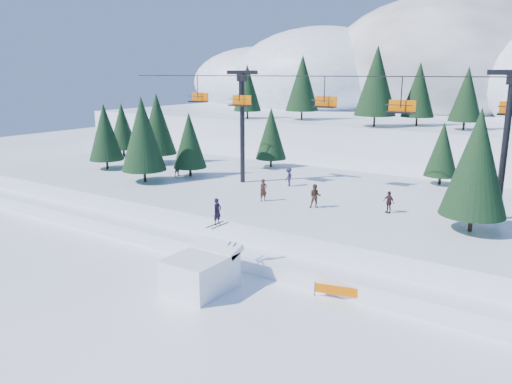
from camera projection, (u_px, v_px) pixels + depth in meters
The scene contains 10 objects.
ground at pixel (189, 300), 28.32m from camera, with size 160.00×160.00×0.00m, color white.
mid_shelf at pixel (329, 209), 42.57m from camera, with size 70.00×22.00×2.50m, color white.
berm at pixel (265, 250), 34.65m from camera, with size 70.00×6.00×1.10m, color white.
mountain_ridge at pixel (441, 90), 88.06m from camera, with size 119.00×60.00×26.46m.
jump_kicker at pixel (202, 271), 29.49m from camera, with size 3.11×4.35×5.30m.
chairlift at pixel (356, 115), 39.59m from camera, with size 46.00×3.21×10.28m.
conifer_stand at pixel (391, 146), 39.01m from camera, with size 62.23×17.89×10.25m.
distant_skiers at pixel (302, 184), 42.16m from camera, with size 30.85×7.47×1.86m.
banner_near at pixel (339, 291), 28.23m from camera, with size 2.78×0.72×0.90m.
banner_far at pixel (379, 293), 28.01m from camera, with size 2.79×0.69×0.90m.
Camera 1 is at (17.67, -19.57, 12.59)m, focal length 35.00 mm.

